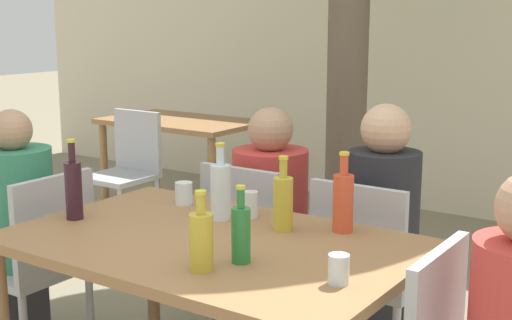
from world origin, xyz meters
TOP-DOWN VIEW (x-y plane):
  - cafe_building_wall at (0.00, 3.58)m, footprint 10.00×0.08m
  - dining_table_front at (0.00, 0.00)m, footprint 1.52×0.98m
  - dining_table_back at (-2.11, 2.31)m, footprint 1.23×0.74m
  - patio_chair_0 at (-0.99, 0.00)m, footprint 0.44×0.44m
  - patio_chair_2 at (-0.30, 0.72)m, footprint 0.44×0.44m
  - patio_chair_3 at (0.30, 0.72)m, footprint 0.44×0.44m
  - patio_chair_4 at (-2.11, 1.71)m, footprint 0.44×0.44m
  - person_seated_0 at (-1.23, -0.00)m, footprint 0.57×0.34m
  - person_seated_2 at (-0.30, 0.95)m, footprint 0.38×0.59m
  - person_seated_3 at (0.30, 0.96)m, footprint 0.33×0.56m
  - oil_cruet_0 at (0.16, 0.25)m, footprint 0.08×0.08m
  - green_bottle_1 at (0.24, -0.14)m, footprint 0.07×0.07m
  - soda_bottle_2 at (0.36, 0.36)m, footprint 0.08×0.08m
  - oil_cruet_3 at (0.18, -0.28)m, footprint 0.08×0.08m
  - wine_bottle_4 at (-0.62, -0.10)m, footprint 0.07×0.07m
  - water_bottle_5 at (-0.13, 0.23)m, footprint 0.08×0.08m
  - drinking_glass_0 at (-0.40, 0.33)m, footprint 0.08×0.08m
  - drinking_glass_1 at (-0.04, 0.32)m, footprint 0.06×0.06m
  - drinking_glass_2 at (0.61, -0.13)m, footprint 0.07×0.07m

SIDE VIEW (x-z plane):
  - patio_chair_0 at x=-0.99m, z-range 0.06..0.97m
  - patio_chair_2 at x=-0.30m, z-range 0.06..0.97m
  - patio_chair_3 at x=0.30m, z-range 0.06..0.97m
  - patio_chair_4 at x=-2.11m, z-range 0.06..0.97m
  - person_seated_2 at x=-0.30m, z-range -0.06..1.10m
  - person_seated_0 at x=-1.23m, z-range -0.06..1.12m
  - person_seated_3 at x=0.30m, z-range -0.06..1.16m
  - dining_table_back at x=-2.11m, z-range 0.28..1.06m
  - dining_table_front at x=0.00m, z-range 0.31..1.09m
  - drinking_glass_2 at x=0.61m, z-range 0.78..0.87m
  - drinking_glass_0 at x=-0.40m, z-range 0.78..0.88m
  - drinking_glass_1 at x=-0.04m, z-range 0.78..0.89m
  - green_bottle_1 at x=0.24m, z-range 0.75..1.02m
  - oil_cruet_3 at x=0.18m, z-range 0.75..1.02m
  - oil_cruet_0 at x=0.16m, z-range 0.75..1.04m
  - soda_bottle_2 at x=0.36m, z-range 0.74..1.06m
  - water_bottle_5 at x=-0.13m, z-range 0.74..1.06m
  - wine_bottle_4 at x=-0.62m, z-range 0.74..1.07m
  - cafe_building_wall at x=0.00m, z-range 0.00..2.80m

